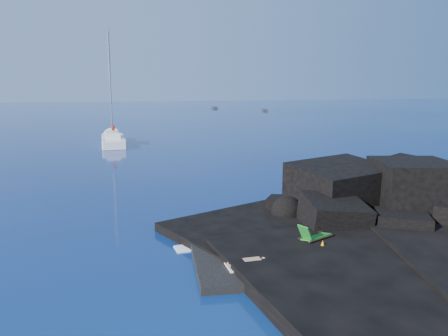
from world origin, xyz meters
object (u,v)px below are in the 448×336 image
at_px(deck_chair, 316,232).
at_px(distant_boat_b, 265,111).
at_px(marker_cone, 323,246).
at_px(distant_boat_a, 214,108).
at_px(sailboat, 113,145).
at_px(sunbather, 252,261).

height_order(deck_chair, distant_boat_b, deck_chair).
relative_size(marker_cone, distant_boat_a, 0.11).
bearing_deg(sailboat, distant_boat_b, 54.97).
relative_size(deck_chair, distant_boat_a, 0.37).
xyz_separation_m(deck_chair, distant_boat_a, (25.86, 125.60, -0.93)).
xyz_separation_m(deck_chair, sunbather, (-3.60, -1.55, -0.39)).
relative_size(sailboat, marker_cone, 28.06).
bearing_deg(distant_boat_a, sailboat, -109.16).
distance_m(sunbather, distant_boat_b, 116.71).
bearing_deg(sunbather, marker_cone, 10.57).
distance_m(deck_chair, distant_boat_b, 114.04).
bearing_deg(sunbather, sailboat, 96.21).
height_order(marker_cone, distant_boat_a, marker_cone).
distance_m(sailboat, deck_chair, 41.49).
bearing_deg(marker_cone, distant_boat_a, 78.39).
xyz_separation_m(deck_chair, marker_cone, (-0.12, -0.88, -0.33)).
bearing_deg(deck_chair, sunbather, -179.46).
bearing_deg(distant_boat_b, sunbather, -97.73).
distance_m(deck_chair, sunbather, 3.94).
xyz_separation_m(sunbather, distant_boat_a, (29.46, 127.14, -0.54)).
relative_size(sunbather, marker_cone, 3.88).
bearing_deg(deck_chair, sailboat, 78.94).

